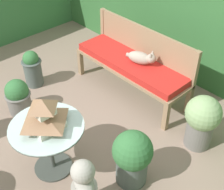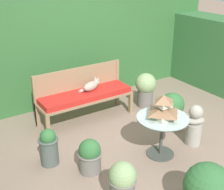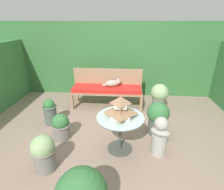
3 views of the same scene
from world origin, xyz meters
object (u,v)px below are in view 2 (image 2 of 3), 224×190
(potted_plant_patio_mid, at_px, (207,190))
(garden_bust, at_px, (194,125))
(pagoda_birdhouse, at_px, (163,108))
(potted_plant_bench_right, at_px, (146,88))
(potted_plant_hedge_corner, at_px, (49,147))
(potted_plant_bench_left, at_px, (122,182))
(garden_bench, at_px, (86,97))
(patio_table, at_px, (162,125))
(cat, at_px, (91,85))
(potted_plant_table_near, at_px, (172,110))
(potted_plant_table_far, at_px, (90,156))

(potted_plant_patio_mid, bearing_deg, garden_bust, 48.71)
(pagoda_birdhouse, distance_m, potted_plant_bench_right, 1.64)
(potted_plant_patio_mid, distance_m, potted_plant_hedge_corner, 2.05)
(pagoda_birdhouse, xyz_separation_m, potted_plant_patio_mid, (-0.33, -1.10, -0.43))
(pagoda_birdhouse, xyz_separation_m, potted_plant_bench_right, (0.82, 1.37, -0.37))
(potted_plant_patio_mid, bearing_deg, potted_plant_hedge_corner, 121.07)
(potted_plant_bench_right, xyz_separation_m, potted_plant_bench_left, (-1.81, -1.86, -0.08))
(potted_plant_bench_right, height_order, potted_plant_patio_mid, potted_plant_bench_right)
(pagoda_birdhouse, xyz_separation_m, potted_plant_hedge_corner, (-1.39, 0.65, -0.46))
(potted_plant_bench_right, xyz_separation_m, potted_plant_patio_mid, (-1.15, -2.47, -0.06))
(garden_bust, bearing_deg, garden_bench, 144.59)
(pagoda_birdhouse, bearing_deg, patio_table, 116.57)
(patio_table, distance_m, potted_plant_hedge_corner, 1.55)
(garden_bench, bearing_deg, pagoda_birdhouse, -76.45)
(cat, bearing_deg, potted_plant_bench_right, -27.17)
(garden_bench, bearing_deg, garden_bust, -58.41)
(cat, distance_m, potted_plant_bench_right, 1.08)
(potted_plant_bench_right, distance_m, potted_plant_hedge_corner, 2.32)
(patio_table, xyz_separation_m, potted_plant_patio_mid, (-0.33, -1.10, -0.16))
(garden_bench, height_order, garden_bust, garden_bust)
(potted_plant_patio_mid, relative_size, potted_plant_table_near, 1.00)
(garden_bench, xyz_separation_m, cat, (0.14, 0.03, 0.16))
(cat, bearing_deg, garden_bench, 176.22)
(potted_plant_hedge_corner, bearing_deg, potted_plant_bench_right, 18.01)
(potted_plant_bench_right, distance_m, potted_plant_table_near, 0.90)
(potted_plant_hedge_corner, bearing_deg, garden_bench, 39.74)
(potted_plant_hedge_corner, xyz_separation_m, potted_plant_table_near, (2.04, -0.16, 0.06))
(potted_plant_table_near, bearing_deg, pagoda_birdhouse, -142.97)
(potted_plant_table_near, bearing_deg, potted_plant_hedge_corner, 175.44)
(potted_plant_patio_mid, bearing_deg, cat, 87.65)
(potted_plant_table_far, height_order, potted_plant_hedge_corner, potted_plant_hedge_corner)
(potted_plant_patio_mid, bearing_deg, potted_plant_table_near, 58.36)
(garden_bust, bearing_deg, potted_plant_table_far, -166.19)
(patio_table, height_order, potted_plant_table_near, potted_plant_table_near)
(cat, height_order, pagoda_birdhouse, pagoda_birdhouse)
(potted_plant_table_far, xyz_separation_m, potted_plant_patio_mid, (0.68, -1.32, 0.07))
(patio_table, height_order, potted_plant_patio_mid, potted_plant_patio_mid)
(garden_bench, relative_size, potted_plant_table_near, 2.68)
(garden_bench, height_order, potted_plant_patio_mid, potted_plant_patio_mid)
(cat, bearing_deg, garden_bust, -80.61)
(garden_bench, height_order, potted_plant_table_near, potted_plant_table_near)
(cat, bearing_deg, potted_plant_bench_left, -128.69)
(patio_table, xyz_separation_m, pagoda_birdhouse, (0.00, -0.00, 0.26))
(potted_plant_patio_mid, height_order, potted_plant_hedge_corner, potted_plant_patio_mid)
(potted_plant_bench_right, bearing_deg, potted_plant_hedge_corner, -161.99)
(potted_plant_bench_right, height_order, potted_plant_table_far, potted_plant_bench_right)
(potted_plant_table_far, relative_size, potted_plant_hedge_corner, 0.89)
(cat, distance_m, potted_plant_hedge_corner, 1.50)
(garden_bench, distance_m, patio_table, 1.55)
(potted_plant_bench_right, bearing_deg, potted_plant_table_far, -147.72)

